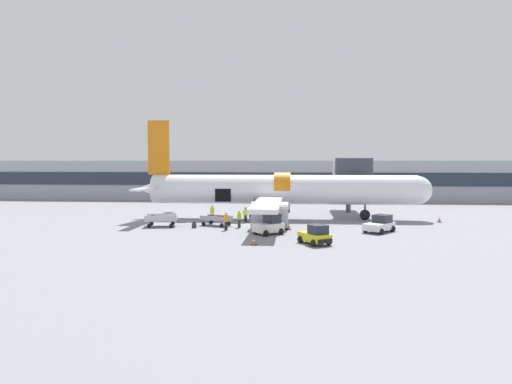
{
  "coord_description": "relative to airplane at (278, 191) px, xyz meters",
  "views": [
    {
      "loc": [
        4.29,
        -44.4,
        6.34
      ],
      "look_at": [
        0.23,
        2.16,
        3.2
      ],
      "focal_mm": 32.0,
      "sensor_mm": 36.0,
      "label": 1
    }
  ],
  "objects": [
    {
      "name": "ground_plane",
      "position": [
        -2.35,
        -5.58,
        -3.05
      ],
      "size": [
        500.0,
        500.0,
        0.0
      ],
      "primitive_type": "plane",
      "color": "gray"
    },
    {
      "name": "terminal_strip",
      "position": [
        -2.35,
        27.71,
        0.18
      ],
      "size": [
        108.58,
        10.82,
        6.46
      ],
      "color": "#9EA3AD",
      "rests_on": "ground_plane"
    },
    {
      "name": "jet_bridge_stub",
      "position": [
        8.44,
        5.94,
        1.76
      ],
      "size": [
        4.06,
        10.65,
        6.72
      ],
      "color": "#4C4C51",
      "rests_on": "ground_plane"
    },
    {
      "name": "airplane",
      "position": [
        0.0,
        0.0,
        0.0
      ],
      "size": [
        32.24,
        29.26,
        10.9
      ],
      "color": "white",
      "rests_on": "ground_plane"
    },
    {
      "name": "baggage_tug_lead",
      "position": [
        9.52,
        -8.51,
        -2.38
      ],
      "size": [
        3.22,
        3.51,
        1.53
      ],
      "color": "white",
      "rests_on": "ground_plane"
    },
    {
      "name": "baggage_tug_mid",
      "position": [
        3.48,
        -15.16,
        -2.39
      ],
      "size": [
        2.65,
        3.02,
        1.55
      ],
      "color": "yellow",
      "rests_on": "ground_plane"
    },
    {
      "name": "baggage_tug_rear",
      "position": [
        -0.32,
        -10.64,
        -2.29
      ],
      "size": [
        2.9,
        2.77,
        1.79
      ],
      "color": "silver",
      "rests_on": "ground_plane"
    },
    {
      "name": "baggage_cart_loading",
      "position": [
        -5.78,
        -5.79,
        -2.5
      ],
      "size": [
        3.89,
        2.46,
        1.06
      ],
      "color": "#999BA0",
      "rests_on": "ground_plane"
    },
    {
      "name": "baggage_cart_queued",
      "position": [
        -11.03,
        -6.82,
        -2.45
      ],
      "size": [
        3.99,
        2.51,
        1.17
      ],
      "color": "#B7BABF",
      "rests_on": "ground_plane"
    },
    {
      "name": "ground_crew_loader_a",
      "position": [
        -3.23,
        -3.18,
        -2.2
      ],
      "size": [
        0.54,
        0.49,
        1.6
      ],
      "color": "black",
      "rests_on": "ground_plane"
    },
    {
      "name": "ground_crew_loader_b",
      "position": [
        -4.44,
        -8.67,
        -2.17
      ],
      "size": [
        0.5,
        0.58,
        1.68
      ],
      "color": "#1E2338",
      "rests_on": "ground_plane"
    },
    {
      "name": "ground_crew_driver",
      "position": [
        -3.43,
        -6.93,
        -2.18
      ],
      "size": [
        0.49,
        0.57,
        1.66
      ],
      "color": "#2D2D33",
      "rests_on": "ground_plane"
    },
    {
      "name": "ground_crew_supervisor",
      "position": [
        -6.73,
        -3.27,
        -2.09
      ],
      "size": [
        0.44,
        0.63,
        1.82
      ],
      "color": "#2D2D33",
      "rests_on": "ground_plane"
    },
    {
      "name": "suitcase_on_tarmac_upright",
      "position": [
        -7.69,
        -7.51,
        -2.81
      ],
      "size": [
        0.47,
        0.27,
        0.58
      ],
      "color": "#2D2D33",
      "rests_on": "ground_plane"
    },
    {
      "name": "safety_cone_nose",
      "position": [
        16.95,
        -1.16,
        -2.79
      ],
      "size": [
        0.5,
        0.5,
        0.56
      ],
      "color": "black",
      "rests_on": "ground_plane"
    },
    {
      "name": "safety_cone_engine_left",
      "position": [
        -1.19,
        -15.86,
        -2.77
      ],
      "size": [
        0.48,
        0.48,
        0.6
      ],
      "color": "black",
      "rests_on": "ground_plane"
    },
    {
      "name": "safety_cone_wingtip",
      "position": [
        1.32,
        -7.84,
        -2.72
      ],
      "size": [
        0.49,
        0.49,
        0.7
      ],
      "color": "black",
      "rests_on": "ground_plane"
    }
  ]
}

